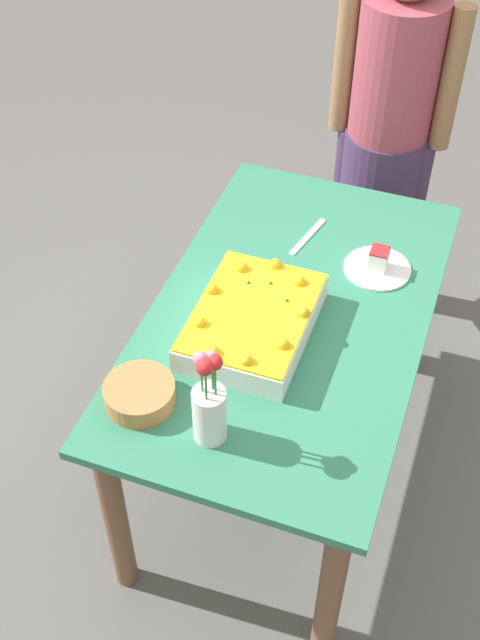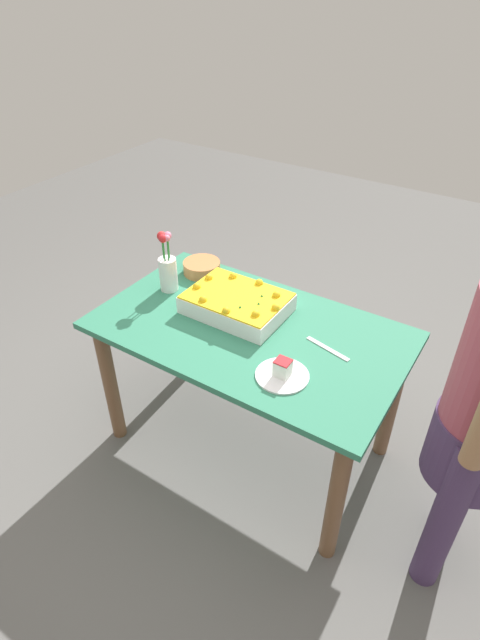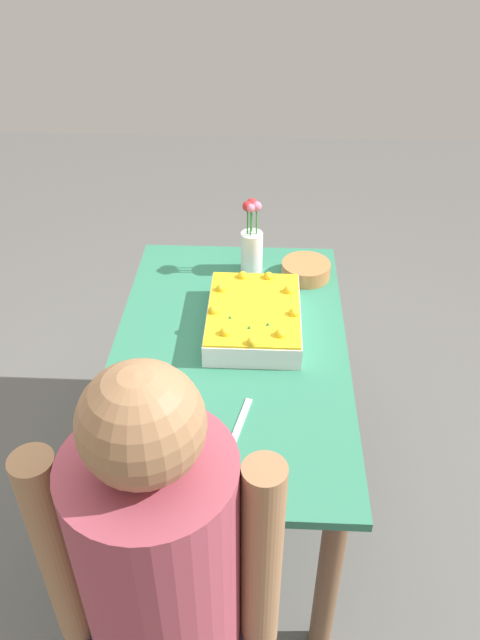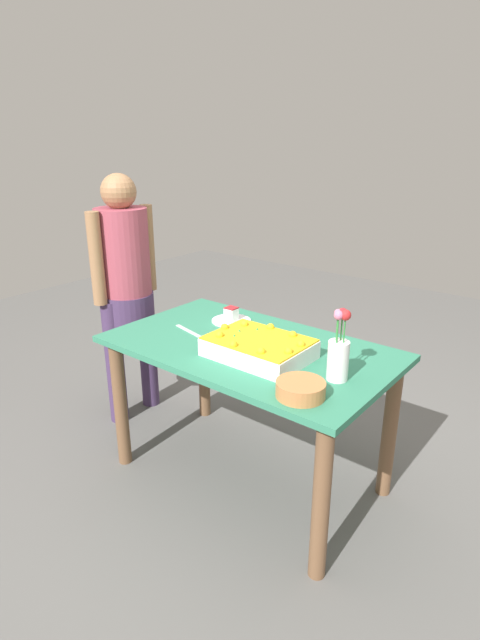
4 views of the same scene
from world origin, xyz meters
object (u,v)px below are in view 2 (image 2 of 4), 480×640
Objects in this scene: cake_knife at (328,349)px; fruit_bowl at (202,267)px; serving_plate_with_slice at (282,372)px; sheet_cake at (237,303)px; flower_vase at (168,268)px.

cake_knife is 0.84m from fruit_bowl.
serving_plate_with_slice is 0.26m from cake_knife.
sheet_cake is 0.39m from fruit_bowl.
sheet_cake is 2.09× the size of cake_knife.
fruit_bowl is at bearing 150.45° from sheet_cake.
flower_vase is (-0.38, -0.02, 0.07)m from sheet_cake.
serving_plate_with_slice is (0.39, -0.28, -0.03)m from sheet_cake.
fruit_bowl is at bearing 79.74° from flower_vase.
flower_vase reaches higher than cake_knife.
fruit_bowl is (-0.73, 0.47, 0.01)m from serving_plate_with_slice.
flower_vase is at bearing 12.56° from cake_knife.
flower_vase is at bearing -100.26° from fruit_bowl.
fruit_bowl is (0.04, 0.21, -0.08)m from flower_vase.
fruit_bowl is at bearing 147.31° from serving_plate_with_slice.
sheet_cake is 1.46× the size of flower_vase.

